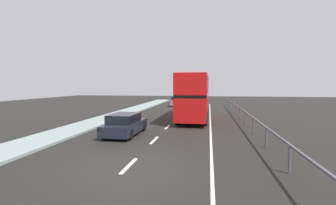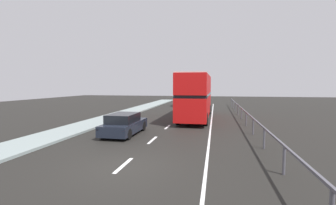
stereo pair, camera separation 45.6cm
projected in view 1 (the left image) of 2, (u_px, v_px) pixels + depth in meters
ground_plane at (128, 168)px, 9.26m from camera, size 73.05×120.00×0.10m
lane_paint_markings at (194, 128)px, 17.73m from camera, size 3.32×46.00×0.01m
bridge_side_railing at (249, 117)px, 17.05m from camera, size 0.10×42.00×1.06m
double_decker_bus_red at (195, 95)px, 22.21m from camera, size 2.56×10.31×4.13m
hatchback_car_near at (125, 124)px, 15.15m from camera, size 1.82×4.21×1.35m
sedan_car_ahead at (178, 101)px, 36.30m from camera, size 1.78×4.23×1.47m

